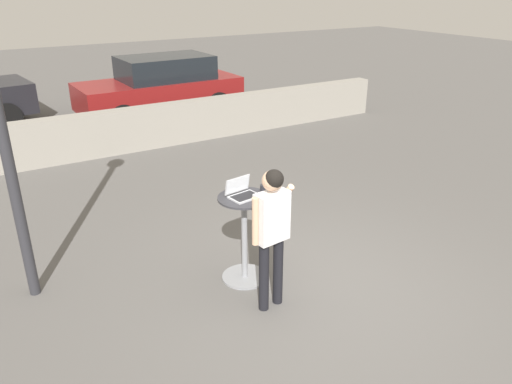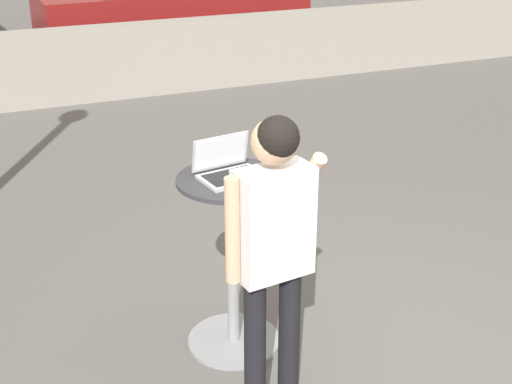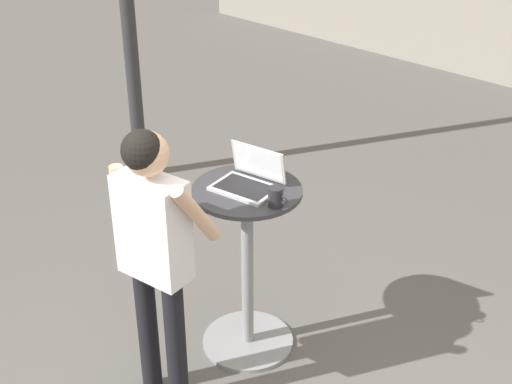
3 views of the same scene
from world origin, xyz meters
name	(u,v)px [view 1 (image 1 of 3)]	position (x,y,z in m)	size (l,w,h in m)	color
ground_plane	(314,290)	(0.00, 0.00, 0.00)	(50.00, 50.00, 0.00)	#5B5956
pavement_kerb	(139,129)	(0.00, 6.13, 0.45)	(12.51, 0.35, 0.90)	gray
cafe_table	(244,236)	(-0.57, 0.65, 0.58)	(0.61, 0.61, 1.08)	gray
laptop	(242,193)	(-0.58, 0.68, 1.12)	(0.38, 0.32, 0.21)	#B7BABF
coffee_mug	(264,189)	(-0.33, 0.62, 1.14)	(0.12, 0.08, 0.11)	#232328
standing_person	(272,224)	(-0.60, 0.02, 1.03)	(0.51, 0.39, 1.63)	black
parked_car_near_street	(161,87)	(1.40, 8.39, 0.79)	(4.13, 1.91, 1.56)	maroon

